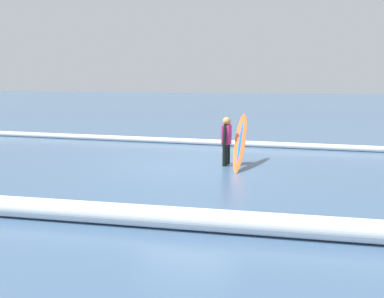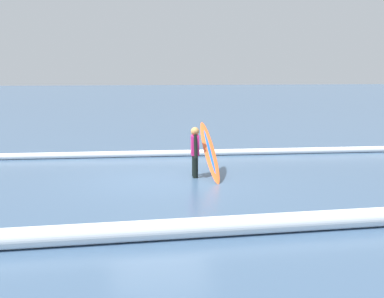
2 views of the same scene
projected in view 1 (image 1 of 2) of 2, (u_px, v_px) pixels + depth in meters
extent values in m
plane|color=#405C7E|center=(188.00, 166.00, 11.27)|extent=(142.31, 142.31, 0.00)
cylinder|color=black|center=(228.00, 154.00, 11.48)|extent=(0.14, 0.14, 0.58)
cylinder|color=black|center=(225.00, 155.00, 11.22)|extent=(0.14, 0.14, 0.58)
cube|color=#D82672|center=(227.00, 135.00, 11.26)|extent=(0.22, 0.35, 0.52)
sphere|color=#C58649|center=(227.00, 121.00, 11.20)|extent=(0.22, 0.22, 0.22)
cylinder|color=black|center=(228.00, 134.00, 11.46)|extent=(0.09, 0.10, 0.61)
cylinder|color=black|center=(224.00, 136.00, 11.06)|extent=(0.09, 0.25, 0.62)
ellipsoid|color=#E55926|center=(240.00, 141.00, 11.17)|extent=(0.41, 2.00, 1.37)
ellipsoid|color=blue|center=(240.00, 141.00, 11.16)|extent=(0.21, 1.60, 1.11)
cylinder|color=white|center=(256.00, 144.00, 14.52)|extent=(24.68, 0.28, 0.20)
cylinder|color=white|center=(52.00, 209.00, 6.88)|extent=(20.07, 1.83, 0.35)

